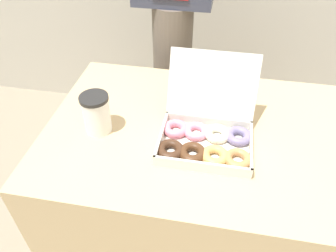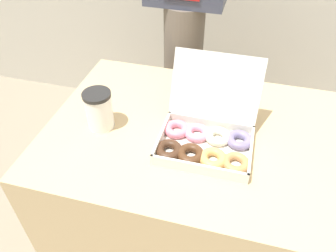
# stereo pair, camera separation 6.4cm
# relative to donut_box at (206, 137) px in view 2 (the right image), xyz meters

# --- Properties ---
(ground_plane) EXTENTS (14.00, 14.00, 0.00)m
(ground_plane) POSITION_rel_donut_box_xyz_m (-0.03, 0.06, -0.78)
(ground_plane) COLOR gray
(table) EXTENTS (1.09, 0.75, 0.75)m
(table) POSITION_rel_donut_box_xyz_m (-0.03, 0.06, -0.41)
(table) COLOR tan
(table) RESTS_ON ground_plane
(donut_box) EXTENTS (0.33, 0.32, 0.25)m
(donut_box) POSITION_rel_donut_box_xyz_m (0.00, 0.00, 0.00)
(donut_box) COLOR white
(donut_box) RESTS_ON table
(coffee_cup) EXTENTS (0.10, 0.10, 0.14)m
(coffee_cup) POSITION_rel_donut_box_xyz_m (-0.38, 0.00, 0.04)
(coffee_cup) COLOR white
(coffee_cup) RESTS_ON table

